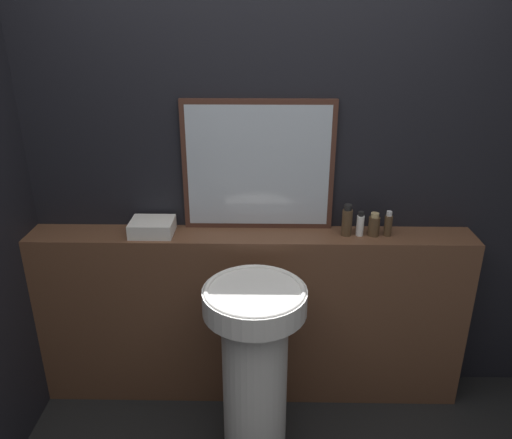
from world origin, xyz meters
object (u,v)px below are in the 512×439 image
Objects in this scene: shampoo_bottle at (347,221)px; conditioner_bottle at (360,224)px; pedestal_sink at (255,361)px; lotion_bottle at (374,225)px; body_wash_bottle at (388,224)px; towel_stack at (152,227)px; mirror at (258,166)px.

shampoo_bottle reaches higher than conditioner_bottle.
lotion_bottle is (0.58, 0.42, 0.50)m from pedestal_sink.
towel_stack is at bearing 180.00° from body_wash_bottle.
body_wash_bottle is (0.14, -0.00, 0.00)m from conditioner_bottle.
lotion_bottle is (0.58, -0.09, -0.27)m from mirror.
pedestal_sink is 0.83m from towel_stack.
body_wash_bottle is (1.18, 0.00, 0.02)m from towel_stack.
lotion_bottle is at bearing 0.00° from shampoo_bottle.
body_wash_bottle reaches higher than towel_stack.
pedestal_sink is at bearing -38.95° from towel_stack.
pedestal_sink is 7.62× the size of lotion_bottle.
towel_stack is 1.31× the size of shampoo_bottle.
conditioner_bottle is 0.98× the size of body_wash_bottle.
body_wash_bottle is at bearing 0.00° from lotion_bottle.
mirror is at bearing 168.09° from shampoo_bottle.
lotion_bottle is (1.11, 0.00, 0.02)m from towel_stack.
mirror is 6.29× the size of lotion_bottle.
lotion_bottle is at bearing -0.00° from conditioner_bottle.
pedestal_sink is at bearing -90.81° from mirror.
body_wash_bottle is at bearing -8.20° from mirror.
towel_stack is at bearing 141.05° from pedestal_sink.
towel_stack is 1.79× the size of lotion_bottle.
shampoo_bottle is at bearing 180.00° from lotion_bottle.
mirror is 4.60× the size of shampoo_bottle.
mirror reaches higher than conditioner_bottle.
body_wash_bottle is at bearing -0.00° from conditioner_bottle.
mirror is 0.64m from lotion_bottle.
shampoo_bottle is 1.29× the size of conditioner_bottle.
body_wash_bottle is (0.20, 0.00, -0.02)m from shampoo_bottle.
shampoo_bottle is at bearing 0.00° from towel_stack.
pedestal_sink is 5.57× the size of shampoo_bottle.
lotion_bottle is (0.07, -0.00, -0.00)m from conditioner_bottle.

